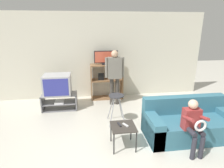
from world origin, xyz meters
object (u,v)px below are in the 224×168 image
at_px(remote_control_white, 125,125).
at_px(person_seated_child, 193,123).
at_px(folding_stool, 116,100).
at_px(media_shelf, 107,81).
at_px(person_standing_adult, 115,73).
at_px(couch, 189,124).
at_px(television_main, 57,84).
at_px(tv_stand, 60,102).
at_px(television_flat, 106,58).
at_px(remote_control_black, 119,124).
at_px(snack_table, 123,129).

distance_m(remote_control_white, person_seated_child, 1.20).
bearing_deg(folding_stool, media_shelf, 91.92).
distance_m(person_standing_adult, person_seated_child, 2.56).
distance_m(media_shelf, person_standing_adult, 0.66).
xyz_separation_m(media_shelf, couch, (1.45, -2.33, -0.28)).
bearing_deg(television_main, tv_stand, -41.21).
distance_m(tv_stand, remote_control_white, 2.38).
xyz_separation_m(television_main, media_shelf, (1.39, 0.60, -0.15)).
distance_m(tv_stand, television_flat, 1.83).
relative_size(television_main, media_shelf, 0.64).
bearing_deg(remote_control_black, person_seated_child, -26.53).
xyz_separation_m(tv_stand, remote_control_white, (1.44, -1.88, 0.23)).
height_order(television_main, remote_control_black, television_main).
relative_size(television_main, person_seated_child, 0.72).
bearing_deg(television_main, folding_stool, -33.88).
bearing_deg(television_flat, remote_control_white, -87.94).
distance_m(media_shelf, television_flat, 0.72).
bearing_deg(television_flat, tv_stand, -154.99).
bearing_deg(snack_table, tv_stand, 126.41).
xyz_separation_m(television_main, person_seated_child, (2.62, -2.20, -0.13)).
height_order(television_main, snack_table, television_main).
bearing_deg(folding_stool, remote_control_white, -88.52).
height_order(folding_stool, person_standing_adult, person_standing_adult).
distance_m(tv_stand, person_standing_adult, 1.71).
distance_m(media_shelf, person_seated_child, 3.06).
distance_m(remote_control_black, remote_control_white, 0.12).
relative_size(snack_table, remote_control_white, 3.15).
xyz_separation_m(person_standing_adult, person_seated_child, (1.06, -2.30, -0.37)).
bearing_deg(couch, folding_stool, 151.49).
relative_size(media_shelf, remote_control_black, 7.56).
bearing_deg(television_main, person_standing_adult, 3.80).
distance_m(tv_stand, television_main, 0.49).
xyz_separation_m(tv_stand, person_standing_adult, (1.54, 0.13, 0.73)).
bearing_deg(media_shelf, person_standing_adult, -71.18).
height_order(person_standing_adult, person_seated_child, person_standing_adult).
height_order(remote_control_black, person_seated_child, person_seated_child).
bearing_deg(television_main, media_shelf, 23.50).
height_order(media_shelf, remote_control_white, media_shelf).
height_order(tv_stand, television_flat, television_flat).
relative_size(tv_stand, remote_control_black, 6.45).
bearing_deg(person_standing_adult, tv_stand, -175.34).
height_order(snack_table, couch, couch).
bearing_deg(media_shelf, person_seated_child, -66.27).
distance_m(snack_table, remote_control_white, 0.08).
bearing_deg(folding_stool, snack_table, -91.32).
distance_m(snack_table, person_standing_adult, 2.10).
xyz_separation_m(remote_control_white, person_standing_adult, (0.09, 2.00, 0.50)).
bearing_deg(person_standing_adult, couch, -55.12).
xyz_separation_m(remote_control_black, person_seated_child, (1.26, -0.33, 0.13)).
relative_size(folding_stool, couch, 0.39).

